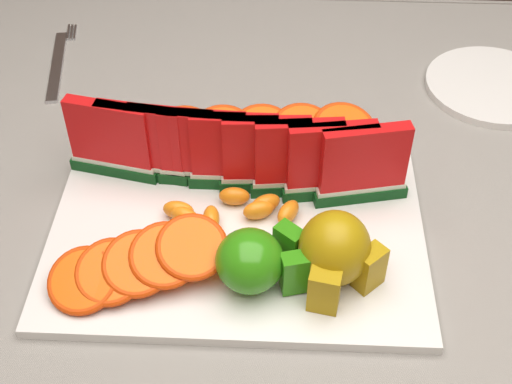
{
  "coord_description": "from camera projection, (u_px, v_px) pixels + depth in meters",
  "views": [
    {
      "loc": [
        -0.01,
        -0.53,
        1.33
      ],
      "look_at": [
        -0.03,
        0.01,
        0.81
      ],
      "focal_mm": 50.0,
      "sensor_mm": 36.0,
      "label": 1
    }
  ],
  "objects": [
    {
      "name": "platter",
      "position": [
        238.0,
        227.0,
        0.77
      ],
      "size": [
        0.4,
        0.3,
        0.01
      ],
      "color": "silver",
      "rests_on": "tablecloth"
    },
    {
      "name": "fork",
      "position": [
        58.0,
        63.0,
        1.01
      ],
      "size": [
        0.04,
        0.2,
        0.0
      ],
      "color": "silver",
      "rests_on": "tablecloth"
    },
    {
      "name": "tangerine_segments",
      "position": [
        232.0,
        210.0,
        0.77
      ],
      "size": [
        0.15,
        0.06,
        0.02
      ],
      "color": "orange",
      "rests_on": "platter"
    },
    {
      "name": "apple_cluster",
      "position": [
        257.0,
        260.0,
        0.69
      ],
      "size": [
        0.1,
        0.09,
        0.06
      ],
      "color": "#1F8719",
      "rests_on": "platter"
    },
    {
      "name": "pear_cluster",
      "position": [
        336.0,
        252.0,
        0.69
      ],
      "size": [
        0.09,
        0.09,
        0.08
      ],
      "color": "#9F6506",
      "rests_on": "platter"
    },
    {
      "name": "watermelon_row",
      "position": [
        235.0,
        154.0,
        0.78
      ],
      "size": [
        0.39,
        0.07,
        0.1
      ],
      "color": "#0A4110",
      "rests_on": "platter"
    },
    {
      "name": "table",
      "position": [
        283.0,
        290.0,
        0.85
      ],
      "size": [
        1.4,
        0.9,
        0.75
      ],
      "color": "#533D1E",
      "rests_on": "ground"
    },
    {
      "name": "orange_fan_front",
      "position": [
        138.0,
        263.0,
        0.7
      ],
      "size": [
        0.19,
        0.12,
        0.05
      ],
      "color": "red",
      "rests_on": "platter"
    },
    {
      "name": "orange_fan_back",
      "position": [
        243.0,
        131.0,
        0.85
      ],
      "size": [
        0.33,
        0.1,
        0.04
      ],
      "color": "red",
      "rests_on": "platter"
    },
    {
      "name": "tablecloth",
      "position": [
        285.0,
        256.0,
        0.81
      ],
      "size": [
        1.53,
        1.03,
        0.2
      ],
      "color": "slate",
      "rests_on": "table"
    },
    {
      "name": "side_plate",
      "position": [
        493.0,
        86.0,
        0.96
      ],
      "size": [
        0.21,
        0.21,
        0.01
      ],
      "color": "silver",
      "rests_on": "tablecloth"
    }
  ]
}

